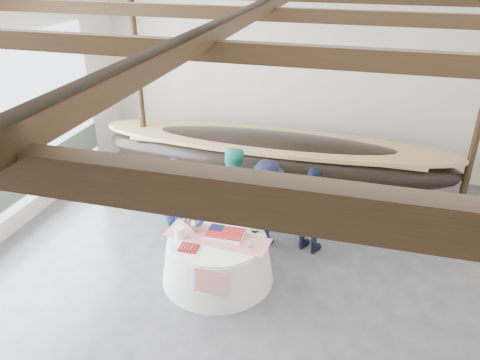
# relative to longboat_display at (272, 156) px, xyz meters

# --- Properties ---
(floor) EXTENTS (10.00, 12.00, 0.01)m
(floor) POSITION_rel_longboat_display_xyz_m (0.44, -4.27, -0.94)
(floor) COLOR #3D3D42
(floor) RESTS_ON ground
(wall_back) EXTENTS (10.00, 0.02, 4.50)m
(wall_back) POSITION_rel_longboat_display_xyz_m (0.44, 1.73, 1.31)
(wall_back) COLOR silver
(wall_back) RESTS_ON ground
(ceiling) EXTENTS (10.00, 12.00, 0.01)m
(ceiling) POSITION_rel_longboat_display_xyz_m (0.44, -4.27, 3.56)
(ceiling) COLOR white
(ceiling) RESTS_ON wall_back
(pavilion_structure) EXTENTS (9.80, 11.76, 4.50)m
(pavilion_structure) POSITION_rel_longboat_display_xyz_m (0.44, -3.52, 3.06)
(pavilion_structure) COLOR black
(pavilion_structure) RESTS_ON ground
(longboat_display) EXTENTS (7.85, 1.57, 1.47)m
(longboat_display) POSITION_rel_longboat_display_xyz_m (0.00, 0.00, 0.00)
(longboat_display) COLOR black
(longboat_display) RESTS_ON ground
(banquet_table) EXTENTS (1.88, 1.88, 0.81)m
(banquet_table) POSITION_rel_longboat_display_xyz_m (-0.24, -3.16, -0.54)
(banquet_table) COLOR white
(banquet_table) RESTS_ON ground
(tabletop_items) EXTENTS (1.79, 1.03, 0.40)m
(tabletop_items) POSITION_rel_longboat_display_xyz_m (-0.25, -3.00, 0.01)
(tabletop_items) COLOR red
(tabletop_items) RESTS_ON banquet_table
(guest_woman_blue) EXTENTS (0.61, 0.41, 1.65)m
(guest_woman_blue) POSITION_rel_longboat_display_xyz_m (-1.41, -2.15, -0.12)
(guest_woman_blue) COLOR navy
(guest_woman_blue) RESTS_ON ground
(guest_woman_teal) EXTENTS (1.01, 0.87, 1.81)m
(guest_woman_teal) POSITION_rel_longboat_display_xyz_m (-0.40, -1.77, -0.03)
(guest_woman_teal) COLOR teal
(guest_woman_teal) RESTS_ON ground
(guest_man_left) EXTENTS (1.25, 1.03, 1.69)m
(guest_man_left) POSITION_rel_longboat_display_xyz_m (0.29, -1.89, -0.09)
(guest_man_left) COLOR black
(guest_man_left) RESTS_ON ground
(guest_man_right) EXTENTS (1.07, 0.75, 1.68)m
(guest_man_right) POSITION_rel_longboat_display_xyz_m (1.15, -1.95, -0.10)
(guest_man_right) COLOR #131D30
(guest_man_right) RESTS_ON ground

